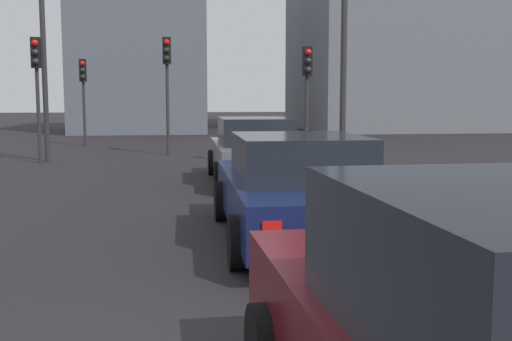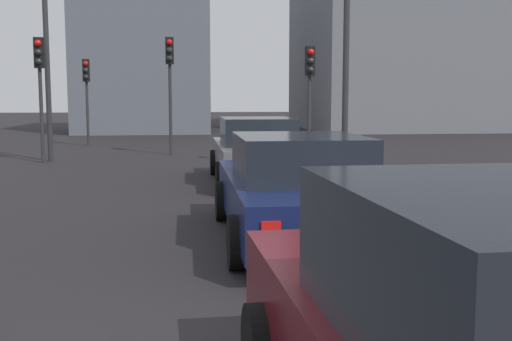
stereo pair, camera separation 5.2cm
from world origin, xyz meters
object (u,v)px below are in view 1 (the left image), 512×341
(car_grey_left_lead, at_px, (254,151))
(car_navy_left_second, at_px, (296,189))
(street_lamp_kerbside, at_px, (42,18))
(traffic_light_near_left, at_px, (37,73))
(traffic_light_near_right, at_px, (83,83))
(traffic_light_far_left, at_px, (307,79))
(street_lamp_far, at_px, (344,25))
(traffic_light_far_right, at_px, (167,71))

(car_grey_left_lead, xyz_separation_m, car_navy_left_second, (-5.94, 0.17, -0.02))
(car_grey_left_lead, bearing_deg, street_lamp_kerbside, 46.75)
(car_navy_left_second, bearing_deg, car_grey_left_lead, -1.08)
(traffic_light_near_left, height_order, traffic_light_near_right, traffic_light_near_left)
(traffic_light_far_left, relative_size, street_lamp_far, 0.56)
(car_grey_left_lead, relative_size, car_navy_left_second, 1.01)
(traffic_light_near_left, bearing_deg, street_lamp_kerbside, 160.60)
(car_navy_left_second, bearing_deg, traffic_light_near_left, 28.06)
(street_lamp_kerbside, bearing_deg, traffic_light_far_right, -65.59)
(traffic_light_far_left, relative_size, traffic_light_far_right, 0.88)
(traffic_light_near_right, bearing_deg, street_lamp_far, 33.20)
(car_navy_left_second, xyz_separation_m, traffic_light_near_left, (10.96, 5.71, 1.98))
(traffic_light_far_left, bearing_deg, car_grey_left_lead, -27.05)
(street_lamp_kerbside, bearing_deg, street_lamp_far, -116.75)
(car_grey_left_lead, bearing_deg, traffic_light_near_right, 25.80)
(car_grey_left_lead, xyz_separation_m, traffic_light_far_right, (7.20, 2.06, 2.14))
(street_lamp_kerbside, distance_m, street_lamp_far, 9.24)
(car_grey_left_lead, bearing_deg, traffic_light_far_left, -24.97)
(car_grey_left_lead, distance_m, traffic_light_near_right, 12.99)
(traffic_light_near_left, bearing_deg, traffic_light_far_left, 82.39)
(traffic_light_near_right, bearing_deg, car_navy_left_second, 12.21)
(car_navy_left_second, xyz_separation_m, traffic_light_far_left, (10.66, -2.43, 1.84))
(traffic_light_near_left, bearing_deg, car_navy_left_second, 22.00)
(car_grey_left_lead, height_order, traffic_light_far_left, traffic_light_far_left)
(street_lamp_kerbside, relative_size, street_lamp_far, 1.17)
(traffic_light_near_left, distance_m, street_lamp_kerbside, 1.75)
(traffic_light_near_right, relative_size, traffic_light_far_left, 0.99)
(car_grey_left_lead, height_order, street_lamp_kerbside, street_lamp_kerbside)
(traffic_light_far_left, distance_m, street_lamp_far, 3.58)
(traffic_light_near_right, relative_size, street_lamp_far, 0.55)
(traffic_light_near_right, bearing_deg, traffic_light_far_left, 43.59)
(car_grey_left_lead, height_order, car_navy_left_second, car_grey_left_lead)
(traffic_light_far_right, bearing_deg, traffic_light_near_right, -144.17)
(traffic_light_near_right, height_order, street_lamp_kerbside, street_lamp_kerbside)
(traffic_light_near_left, height_order, traffic_light_far_left, traffic_light_near_left)
(traffic_light_near_left, xyz_separation_m, traffic_light_near_right, (6.62, -0.40, -0.17))
(traffic_light_near_right, bearing_deg, traffic_light_near_left, -8.05)
(car_navy_left_second, distance_m, street_lamp_kerbside, 13.26)
(street_lamp_kerbside, bearing_deg, traffic_light_far_left, -95.74)
(street_lamp_far, bearing_deg, car_navy_left_second, 160.06)
(car_grey_left_lead, bearing_deg, traffic_light_far_right, 16.59)
(traffic_light_far_left, xyz_separation_m, traffic_light_far_right, (2.48, 4.32, 0.32))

